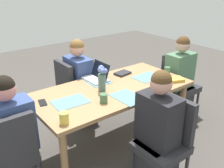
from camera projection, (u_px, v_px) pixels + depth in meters
The scene contains 22 objects.
ground_plane at pixel (112, 142), 3.26m from camera, with size 10.00×10.00×0.00m, color #4C4742.
dining_table at pixel (112, 95), 3.00m from camera, with size 1.85×0.91×0.75m.
chair_head_left_left_near at pixel (177, 81), 3.81m from camera, with size 0.44×0.44×0.90m.
person_head_left_left_near at pixel (179, 82), 3.71m from camera, with size 0.40×0.36×1.19m.
chair_near_left_mid at pixel (72, 89), 3.55m from camera, with size 0.44×0.44×0.90m.
person_near_left_mid at pixel (79, 87), 3.54m from camera, with size 0.36×0.40×1.19m.
chair_head_right_left_far at pixel (10, 152), 2.29m from camera, with size 0.44×0.44×0.90m.
person_head_right_left_far at pixel (14, 143), 2.36m from camera, with size 0.40×0.36×1.19m.
chair_far_right_near at pixel (167, 138), 2.49m from camera, with size 0.44×0.44×0.90m.
person_far_right_near at pixel (157, 135), 2.48m from camera, with size 0.36×0.40×1.19m.
flower_vase at pixel (102, 77), 2.83m from camera, with size 0.11×0.10×0.30m.
placemat_head_left_left_near at pixel (148, 77), 3.27m from camera, with size 0.36×0.26×0.00m, color slate.
placemat_near_left_mid at pixel (96, 80), 3.17m from camera, with size 0.36×0.26×0.00m, color slate.
placemat_head_right_left_far at pixel (70, 102), 2.64m from camera, with size 0.36×0.26×0.00m, color slate.
placemat_far_right_near at pixel (128, 97), 2.74m from camera, with size 0.36×0.26×0.00m, color slate.
laptop_near_left_mid at pixel (97, 76), 3.18m from camera, with size 0.22×0.32×0.21m.
coffee_mug_near_left at pixel (104, 98), 2.62m from camera, with size 0.08×0.08×0.09m, color #47704C.
coffee_mug_near_right at pixel (64, 118), 2.24m from camera, with size 0.08×0.08×0.11m, color #DBC64C.
coffee_mug_centre_left at pixel (167, 71), 3.35m from camera, with size 0.08×0.08×0.10m, color #47704C.
book_red_cover at pixel (175, 80), 3.15m from camera, with size 0.20×0.14×0.04m, color gold.
book_blue_cover at pixel (123, 73), 3.36m from camera, with size 0.20×0.14×0.03m, color #28282D.
phone_black at pixel (43, 103), 2.62m from camera, with size 0.15×0.07×0.01m, color black.
Camera 1 is at (1.66, 2.13, 1.96)m, focal length 41.17 mm.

